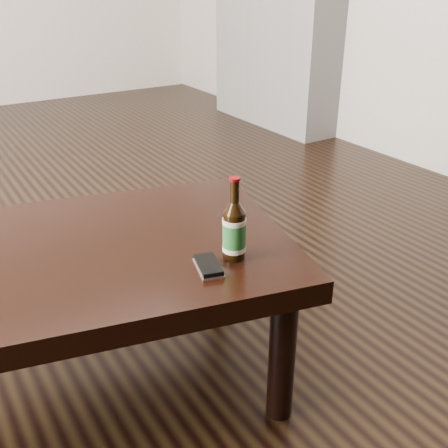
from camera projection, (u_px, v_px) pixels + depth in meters
coffee_table at (56, 273)px, 1.38m from camera, size 1.37×0.98×0.46m
beer_bottle at (234, 231)px, 1.30m from camera, size 0.07×0.07×0.22m
phone at (208, 266)px, 1.27m from camera, size 0.08×0.12×0.02m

